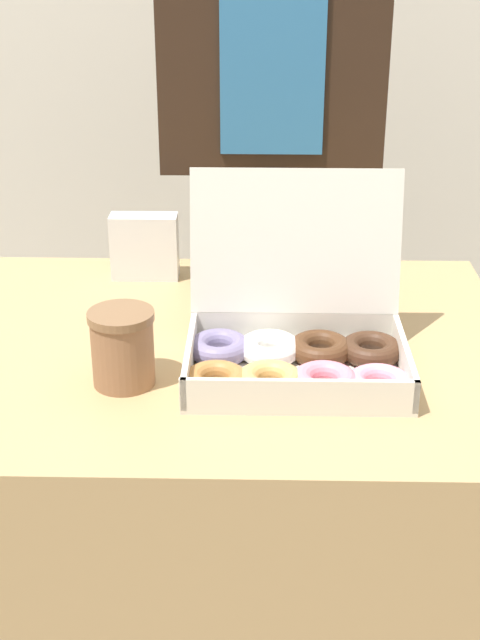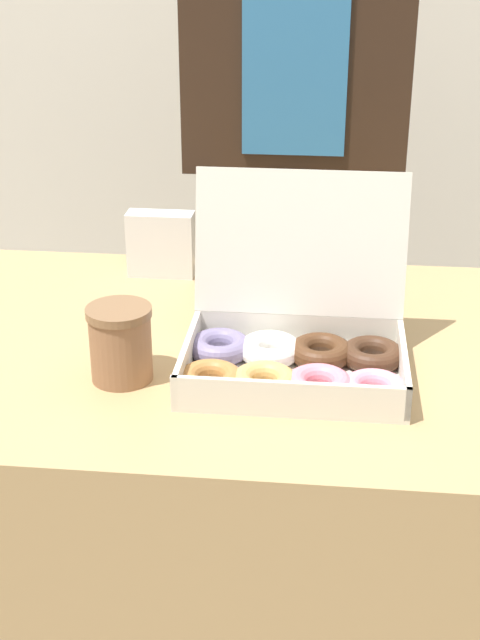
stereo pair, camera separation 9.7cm
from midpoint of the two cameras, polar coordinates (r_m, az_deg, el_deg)
table at (r=1.58m, az=-4.41°, el=-13.45°), size 1.00×0.73×0.73m
donut_box at (r=1.27m, az=1.36°, el=-1.88°), size 0.35×0.27×0.27m
coffee_cup at (r=1.25m, az=-9.72°, el=-1.79°), size 0.09×0.09×0.11m
napkin_holder at (r=1.61m, az=-7.84°, el=4.65°), size 0.12×0.05×0.12m
person_customer at (r=1.81m, az=0.42°, el=10.17°), size 0.43×0.23×1.64m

